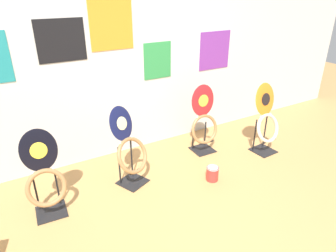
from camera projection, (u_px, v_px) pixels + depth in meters
wall_back at (125, 52)px, 3.56m from camera, size 8.00×0.07×2.60m
toilet_seat_display_navy_moon at (130, 150)px, 3.21m from camera, size 0.46×0.43×0.88m
toilet_seat_display_jazz_black at (45, 179)px, 2.78m from camera, size 0.38×0.31×0.85m
toilet_seat_display_crimson_swirl at (204, 122)px, 3.87m from camera, size 0.40×0.29×0.90m
toilet_seat_display_orange_sun at (266, 120)px, 3.85m from camera, size 0.39×0.30×0.92m
paint_can at (212, 173)px, 3.39m from camera, size 0.14×0.14×0.17m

